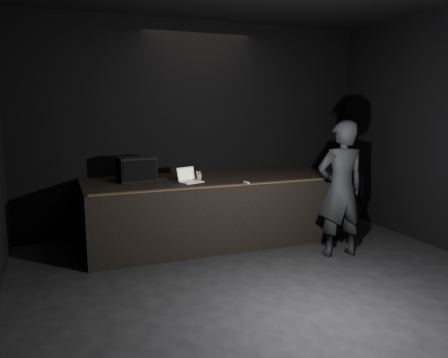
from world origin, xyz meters
TOP-DOWN VIEW (x-y plane):
  - ground at (0.00, 0.00)m, footprint 7.00×7.00m
  - room_walls at (0.00, 0.00)m, footprint 6.10×7.10m
  - stage_riser at (0.00, 2.73)m, footprint 4.00×1.50m
  - riser_lip at (0.00, 2.02)m, footprint 3.92×0.10m
  - stage_monitor at (-1.18, 2.90)m, footprint 0.57×0.44m
  - cable at (-0.84, 2.83)m, footprint 0.93×0.17m
  - laptop at (-0.48, 2.52)m, footprint 0.38×0.37m
  - beer_can at (-0.34, 2.46)m, footprint 0.07×0.07m
  - plastic_cup at (-0.24, 2.93)m, footprint 0.07×0.07m
  - wii_remote at (0.27, 2.10)m, footprint 0.04×0.13m
  - person at (1.41, 1.41)m, footprint 0.76×0.55m

SIDE VIEW (x-z plane):
  - ground at x=0.00m, z-range 0.00..0.00m
  - stage_riser at x=0.00m, z-range 0.00..1.00m
  - person at x=1.41m, z-range 0.00..1.92m
  - riser_lip at x=0.00m, z-range 1.00..1.01m
  - cable at x=-0.84m, z-range 1.00..1.02m
  - wii_remote at x=0.27m, z-range 1.00..1.02m
  - plastic_cup at x=-0.24m, z-range 1.00..1.09m
  - laptop at x=-0.48m, z-range 0.95..1.16m
  - beer_can at x=-0.34m, z-range 1.00..1.16m
  - stage_monitor at x=-1.18m, z-range 1.00..1.36m
  - room_walls at x=0.00m, z-range 0.26..3.78m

